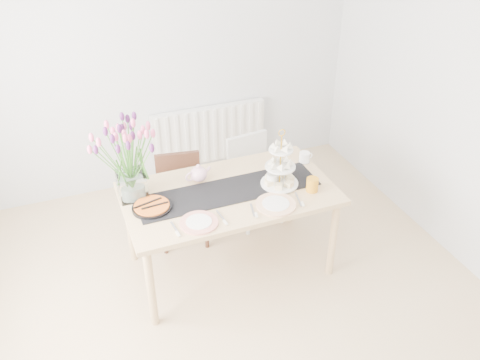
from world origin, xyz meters
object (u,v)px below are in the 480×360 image
object	(u,v)px
chair_brown	(180,192)
mug_orange	(312,185)
radiator	(209,134)
cream_jug	(304,157)
mug_white	(272,179)
plate_left	(199,223)
dining_table	(229,200)
plate_right	(276,204)
tulip_vase	(127,149)
cake_stand	(280,171)
teapot	(199,174)
chair_white	(252,172)
tart_tin	(152,207)

from	to	relation	value
chair_brown	mug_orange	size ratio (longest dim) A/B	7.11
radiator	cream_jug	distance (m)	1.41
mug_white	plate_left	xyz separation A→B (m)	(-0.67, -0.25, -0.04)
mug_white	cream_jug	bearing A→B (deg)	40.43
dining_table	plate_right	distance (m)	0.40
dining_table	tulip_vase	size ratio (longest dim) A/B	2.19
dining_table	mug_orange	world-z (taller)	mug_orange
dining_table	plate_left	world-z (taller)	plate_left
cream_jug	plate_left	bearing A→B (deg)	-156.55
plate_right	cake_stand	bearing A→B (deg)	59.48
plate_right	teapot	bearing A→B (deg)	129.52
cream_jug	plate_right	bearing A→B (deg)	-135.79
cake_stand	mug_white	distance (m)	0.09
cream_jug	tulip_vase	bearing A→B (deg)	178.55
radiator	chair_white	bearing A→B (deg)	-82.37
tulip_vase	cream_jug	distance (m)	1.47
radiator	cake_stand	world-z (taller)	cake_stand
tulip_vase	plate_right	size ratio (longest dim) A/B	2.44
mug_white	mug_orange	distance (m)	0.31
teapot	plate_right	distance (m)	0.67
chair_brown	plate_right	bearing A→B (deg)	-51.07
chair_white	dining_table	bearing A→B (deg)	-133.47
mug_orange	plate_right	bearing A→B (deg)	142.95
tulip_vase	tart_tin	world-z (taller)	tulip_vase
tulip_vase	plate_left	bearing A→B (deg)	-54.25
radiator	tulip_vase	size ratio (longest dim) A/B	1.65
cake_stand	tulip_vase	bearing A→B (deg)	166.63
chair_brown	cake_stand	size ratio (longest dim) A/B	1.80
radiator	tart_tin	bearing A→B (deg)	-121.82
chair_white	plate_right	distance (m)	0.97
tart_tin	plate_left	xyz separation A→B (m)	(0.26, -0.29, -0.01)
plate_left	tulip_vase	bearing A→B (deg)	125.75
chair_brown	cream_jug	bearing A→B (deg)	-12.72
chair_brown	plate_right	size ratio (longest dim) A/B	2.59
chair_white	tulip_vase	distance (m)	1.39
cream_jug	dining_table	bearing A→B (deg)	-166.77
mug_white	chair_brown	bearing A→B (deg)	144.62
cake_stand	cream_jug	world-z (taller)	cake_stand
tulip_vase	cream_jug	bearing A→B (deg)	-0.88
chair_brown	mug_orange	world-z (taller)	mug_orange
chair_white	plate_left	distance (m)	1.23
chair_white	mug_orange	distance (m)	0.91
tulip_vase	plate_left	xyz separation A→B (m)	(0.36, -0.50, -0.40)
chair_brown	mug_white	distance (m)	0.92
chair_white	radiator	bearing A→B (deg)	90.56
tart_tin	mug_orange	world-z (taller)	mug_orange
tulip_vase	cake_stand	xyz separation A→B (m)	(1.09, -0.26, -0.28)
radiator	tart_tin	world-z (taller)	tart_tin
dining_table	plate_right	bearing A→B (deg)	-49.07
chair_white	mug_white	xyz separation A→B (m)	(-0.11, -0.65, 0.34)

